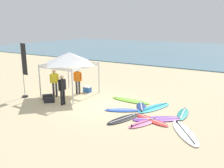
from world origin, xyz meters
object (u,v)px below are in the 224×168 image
at_px(surfboard_white, 185,132).
at_px(person_orange, 78,79).
at_px(person_yellow, 54,81).
at_px(person_black, 62,88).
at_px(cooler_box, 87,89).
at_px(gear_bag_near_tent, 49,100).
at_px(surfboard_purple, 158,119).
at_px(banner_flag, 24,73).
at_px(surfboard_teal, 183,114).
at_px(surfboard_red, 151,120).
at_px(surfboard_black, 124,119).
at_px(surfboard_navy, 141,107).
at_px(surfboard_lime, 130,100).
at_px(surfboard_blue, 122,110).
at_px(surfboard_pink, 144,123).
at_px(canopy_tent, 69,58).
at_px(surfboard_cyan, 154,108).
at_px(gear_bag_by_pole, 48,97).

relative_size(surfboard_white, person_orange, 1.43).
xyz_separation_m(person_yellow, person_black, (1.54, -0.96, 0.00)).
bearing_deg(cooler_box, person_black, -82.17).
bearing_deg(person_orange, gear_bag_near_tent, -99.43).
height_order(surfboard_purple, banner_flag, banner_flag).
relative_size(surfboard_white, person_black, 1.43).
xyz_separation_m(surfboard_teal, surfboard_white, (0.64, -2.09, -0.00)).
xyz_separation_m(surfboard_red, surfboard_black, (-1.16, -0.57, -0.00)).
bearing_deg(cooler_box, surfboard_navy, -11.18).
bearing_deg(person_orange, surfboard_lime, 7.39).
distance_m(surfboard_blue, cooler_box, 4.18).
relative_size(surfboard_navy, surfboard_pink, 1.00).
height_order(surfboard_purple, surfboard_red, same).
relative_size(canopy_tent, person_yellow, 1.61).
height_order(surfboard_red, surfboard_navy, same).
bearing_deg(surfboard_red, surfboard_pink, -103.51).
height_order(surfboard_lime, gear_bag_near_tent, gear_bag_near_tent).
bearing_deg(surfboard_navy, surfboard_purple, -39.80).
relative_size(surfboard_purple, cooler_box, 4.82).
xyz_separation_m(person_orange, person_black, (0.63, -2.12, 0.00)).
relative_size(surfboard_blue, surfboard_cyan, 0.75).
bearing_deg(surfboard_teal, person_black, -161.94).
distance_m(person_black, banner_flag, 3.01).
bearing_deg(surfboard_red, surfboard_purple, 43.51).
height_order(banner_flag, gear_bag_by_pole, banner_flag).
relative_size(surfboard_purple, person_yellow, 1.41).
bearing_deg(person_black, gear_bag_near_tent, -175.56).
distance_m(surfboard_blue, gear_bag_near_tent, 4.45).
relative_size(person_yellow, cooler_box, 3.42).
relative_size(surfboard_black, surfboard_navy, 1.09).
bearing_deg(surfboard_white, banner_flag, -179.62).
relative_size(surfboard_teal, surfboard_black, 0.89).
relative_size(surfboard_lime, banner_flag, 0.74).
bearing_deg(surfboard_black, banner_flag, -179.79).
xyz_separation_m(surfboard_black, gear_bag_by_pole, (-5.50, 0.39, 0.10)).
bearing_deg(canopy_tent, gear_bag_by_pole, -113.51).
distance_m(surfboard_red, gear_bag_near_tent, 6.15).
distance_m(surfboard_blue, person_black, 3.59).
xyz_separation_m(surfboard_lime, person_yellow, (-4.50, -1.63, 0.95)).
height_order(surfboard_blue, gear_bag_near_tent, gear_bag_near_tent).
distance_m(surfboard_cyan, gear_bag_by_pole, 6.44).
bearing_deg(person_black, person_yellow, 147.99).
height_order(person_black, cooler_box, person_black).
xyz_separation_m(surfboard_cyan, banner_flag, (-7.60, -2.25, 1.54)).
xyz_separation_m(surfboard_red, person_black, (-5.13, -0.47, 0.95)).
relative_size(surfboard_cyan, surfboard_white, 1.03).
height_order(canopy_tent, surfboard_white, canopy_tent).
relative_size(surfboard_cyan, cooler_box, 5.03).
relative_size(surfboard_red, surfboard_pink, 1.08).
bearing_deg(gear_bag_near_tent, surfboard_cyan, 21.28).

